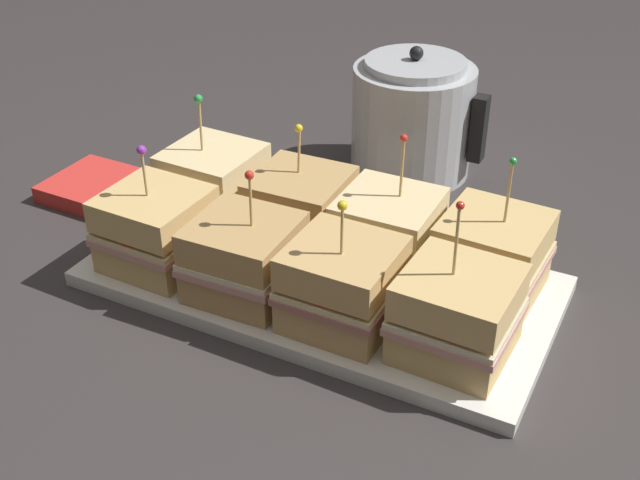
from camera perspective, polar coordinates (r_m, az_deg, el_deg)
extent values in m
plane|color=#383333|center=(0.97, 0.00, -3.39)|extent=(6.00, 6.00, 0.00)
cube|color=white|center=(0.96, 0.00, -3.14)|extent=(0.55, 0.27, 0.01)
cube|color=white|center=(0.96, 0.00, -2.70)|extent=(0.55, 0.27, 0.01)
cube|color=tan|center=(0.99, -11.39, -0.62)|extent=(0.11, 0.11, 0.04)
cube|color=tan|center=(0.98, -11.53, 0.50)|extent=(0.12, 0.12, 0.01)
cube|color=beige|center=(0.97, -11.58, 0.88)|extent=(0.12, 0.12, 0.01)
cylinder|color=red|center=(0.96, -12.31, 0.61)|extent=(0.07, 0.07, 0.00)
cube|color=#E0B771|center=(0.96, -11.74, 2.21)|extent=(0.11, 0.11, 0.04)
cylinder|color=tan|center=(0.94, -12.36, 4.44)|extent=(0.00, 0.00, 0.07)
sphere|color=purple|center=(0.92, -12.59, 6.26)|extent=(0.01, 0.01, 0.01)
cube|color=tan|center=(0.92, -5.32, -2.62)|extent=(0.11, 0.11, 0.04)
cube|color=tan|center=(0.91, -5.39, -1.44)|extent=(0.12, 0.12, 0.01)
cube|color=beige|center=(0.91, -5.41, -1.05)|extent=(0.12, 0.12, 0.01)
cube|color=tan|center=(0.89, -5.48, 0.13)|extent=(0.11, 0.11, 0.04)
cylinder|color=tan|center=(0.87, -4.95, 2.56)|extent=(0.00, 0.00, 0.07)
sphere|color=red|center=(0.85, -5.06, 4.62)|extent=(0.01, 0.01, 0.01)
cube|color=tan|center=(0.87, 1.60, -4.71)|extent=(0.11, 0.11, 0.04)
cube|color=#B26B60|center=(0.86, 1.62, -3.49)|extent=(0.12, 0.12, 0.01)
cube|color=beige|center=(0.86, 1.63, -3.09)|extent=(0.12, 0.12, 0.01)
cylinder|color=red|center=(0.84, 1.05, -3.47)|extent=(0.07, 0.07, 0.00)
cube|color=tan|center=(0.84, 1.65, -1.64)|extent=(0.11, 0.11, 0.04)
cylinder|color=tan|center=(0.81, 1.57, 0.46)|extent=(0.00, 0.00, 0.07)
sphere|color=yellow|center=(0.79, 1.60, 2.47)|extent=(0.01, 0.01, 0.01)
cube|color=tan|center=(0.84, 9.53, -6.75)|extent=(0.11, 0.11, 0.04)
cube|color=tan|center=(0.83, 9.67, -5.52)|extent=(0.12, 0.12, 0.01)
cube|color=beige|center=(0.83, 9.72, -5.12)|extent=(0.12, 0.12, 0.01)
cylinder|color=red|center=(0.81, 9.30, -5.57)|extent=(0.06, 0.06, 0.00)
cube|color=#E0B771|center=(0.81, 9.88, -3.65)|extent=(0.11, 0.11, 0.04)
cylinder|color=tan|center=(0.78, 9.65, -0.35)|extent=(0.00, 0.01, 0.09)
sphere|color=red|center=(0.76, 9.95, 2.43)|extent=(0.01, 0.01, 0.01)
cube|color=beige|center=(1.08, -7.46, 2.75)|extent=(0.11, 0.11, 0.04)
cube|color=tan|center=(1.07, -7.54, 3.82)|extent=(0.12, 0.12, 0.01)
cube|color=beige|center=(1.06, -7.57, 4.17)|extent=(0.12, 0.12, 0.01)
cylinder|color=red|center=(1.05, -8.18, 3.98)|extent=(0.07, 0.07, 0.00)
cube|color=beige|center=(1.05, -7.67, 5.42)|extent=(0.11, 0.11, 0.04)
cylinder|color=tan|center=(1.03, -8.48, 7.90)|extent=(0.00, 0.01, 0.08)
sphere|color=green|center=(1.02, -8.65, 9.91)|extent=(0.01, 0.01, 0.01)
cube|color=tan|center=(1.02, -1.39, 1.03)|extent=(0.11, 0.11, 0.04)
cube|color=tan|center=(1.00, -1.40, 2.15)|extent=(0.12, 0.12, 0.01)
cube|color=beige|center=(1.00, -1.41, 2.52)|extent=(0.12, 0.12, 0.01)
cube|color=tan|center=(0.99, -1.43, 3.63)|extent=(0.11, 0.11, 0.04)
cylinder|color=tan|center=(0.98, -1.50, 6.18)|extent=(0.00, 0.01, 0.07)
sphere|color=yellow|center=(0.97, -1.53, 7.95)|extent=(0.01, 0.01, 0.01)
cube|color=beige|center=(0.97, 4.78, -0.65)|extent=(0.11, 0.11, 0.04)
cube|color=tan|center=(0.96, 4.84, 0.49)|extent=(0.12, 0.12, 0.01)
cube|color=beige|center=(0.96, 4.86, 0.87)|extent=(0.12, 0.12, 0.01)
cube|color=beige|center=(0.94, 4.92, 2.01)|extent=(0.11, 0.11, 0.04)
cylinder|color=tan|center=(0.93, 5.84, 4.92)|extent=(0.00, 0.01, 0.09)
sphere|color=red|center=(0.91, 5.99, 7.23)|extent=(0.01, 0.01, 0.01)
cube|color=tan|center=(0.94, 11.94, -2.51)|extent=(0.12, 0.12, 0.04)
cube|color=tan|center=(0.93, 12.09, -1.36)|extent=(0.12, 0.12, 0.01)
cube|color=beige|center=(0.92, 12.14, -0.97)|extent=(0.12, 0.12, 0.01)
cylinder|color=red|center=(0.91, 11.83, -1.29)|extent=(0.07, 0.07, 0.00)
cube|color=#E0B771|center=(0.91, 12.33, 0.40)|extent=(0.12, 0.12, 0.04)
cylinder|color=tan|center=(0.88, 13.23, 3.08)|extent=(0.00, 0.00, 0.09)
sphere|color=green|center=(0.86, 13.57, 5.47)|extent=(0.01, 0.01, 0.01)
cylinder|color=#B7BABF|center=(1.20, 6.56, 8.42)|extent=(0.18, 0.18, 0.16)
cylinder|color=#B7BABF|center=(1.17, 6.82, 12.32)|extent=(0.15, 0.15, 0.01)
sphere|color=black|center=(1.17, 6.88, 13.06)|extent=(0.02, 0.02, 0.02)
cube|color=black|center=(1.17, 11.21, 7.77)|extent=(0.02, 0.02, 0.10)
cube|color=red|center=(1.20, -15.69, 3.66)|extent=(0.12, 0.12, 0.02)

